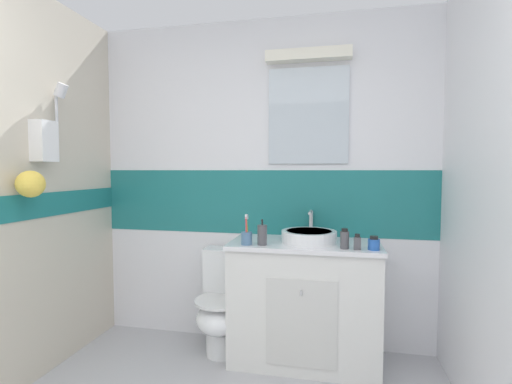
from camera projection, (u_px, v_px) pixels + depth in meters
The scene contains 9 objects.
wall_back_tiled at pixel (263, 181), 2.90m from camera, with size 3.20×0.20×2.50m.
vanity_cabinet at pixel (304, 301), 2.59m from camera, with size 1.03×0.52×0.85m.
sink_basin at pixel (309, 236), 2.56m from camera, with size 0.38×0.43×0.21m.
toilet at pixel (223, 305), 2.72m from camera, with size 0.37×0.50×0.77m.
toothbrush_cup at pixel (247, 237), 2.47m from camera, with size 0.07×0.07×0.21m.
soap_dispenser at pixel (262, 235), 2.46m from camera, with size 0.06×0.06×0.18m.
perfume_flask_small at pixel (357, 242), 2.31m from camera, with size 0.04×0.03×0.10m.
hair_gel_jar at pixel (374, 244), 2.31m from camera, with size 0.07×0.07×0.09m.
lotion_bottle_short at pixel (345, 239), 2.34m from camera, with size 0.06×0.06×0.13m.
Camera 1 is at (0.55, -0.40, 1.35)m, focal length 25.79 mm.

